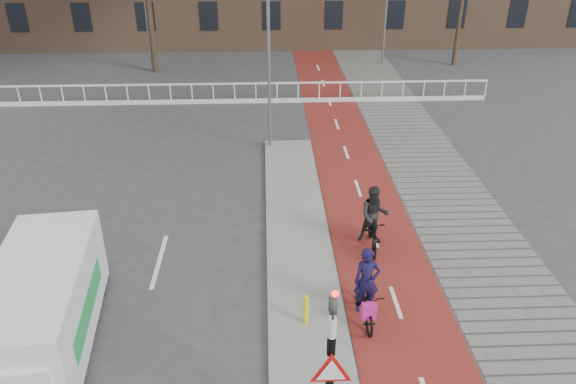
{
  "coord_description": "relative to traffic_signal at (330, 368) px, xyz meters",
  "views": [
    {
      "loc": [
        -1.56,
        -8.62,
        8.69
      ],
      "look_at": [
        -0.99,
        5.0,
        1.5
      ],
      "focal_mm": 35.0,
      "sensor_mm": 36.0,
      "label": 1
    }
  ],
  "objects": [
    {
      "name": "ground",
      "position": [
        0.6,
        2.02,
        -1.99
      ],
      "size": [
        120.0,
        120.0,
        0.0
      ],
      "primitive_type": "plane",
      "color": "#38383A",
      "rests_on": "ground"
    },
    {
      "name": "bike_lane",
      "position": [
        2.1,
        12.02,
        -1.98
      ],
      "size": [
        2.5,
        60.0,
        0.01
      ],
      "primitive_type": "cube",
      "color": "maroon",
      "rests_on": "ground"
    },
    {
      "name": "sidewalk",
      "position": [
        4.9,
        12.02,
        -1.98
      ],
      "size": [
        3.0,
        60.0,
        0.01
      ],
      "primitive_type": "cube",
      "color": "slate",
      "rests_on": "ground"
    },
    {
      "name": "curb_island",
      "position": [
        -0.1,
        6.02,
        -1.93
      ],
      "size": [
        1.8,
        16.0,
        0.12
      ],
      "primitive_type": "cube",
      "color": "gray",
      "rests_on": "ground"
    },
    {
      "name": "traffic_signal",
      "position": [
        0.0,
        0.0,
        0.0
      ],
      "size": [
        0.8,
        0.8,
        3.68
      ],
      "color": "black",
      "rests_on": "curb_island"
    },
    {
      "name": "bollard",
      "position": [
        -0.14,
        3.27,
        -1.5
      ],
      "size": [
        0.12,
        0.12,
        0.74
      ],
      "primitive_type": "cylinder",
      "color": "yellow",
      "rests_on": "curb_island"
    },
    {
      "name": "cyclist_near",
      "position": [
        1.24,
        3.51,
        -1.36
      ],
      "size": [
        0.68,
        1.79,
        1.86
      ],
      "rotation": [
        0.0,
        0.0,
        0.03
      ],
      "color": "black",
      "rests_on": "bike_lane"
    },
    {
      "name": "cyclist_far",
      "position": [
        1.92,
        6.41,
        -1.2
      ],
      "size": [
        0.84,
        1.77,
        1.88
      ],
      "rotation": [
        0.0,
        0.0,
        -0.07
      ],
      "color": "black",
      "rests_on": "bike_lane"
    },
    {
      "name": "van",
      "position": [
        -5.75,
        2.98,
        -0.94
      ],
      "size": [
        2.31,
        4.78,
        1.99
      ],
      "rotation": [
        0.0,
        0.0,
        0.1
      ],
      "color": "silver",
      "rests_on": "ground"
    },
    {
      "name": "railing",
      "position": [
        -4.4,
        19.02,
        -1.68
      ],
      "size": [
        28.0,
        0.1,
        0.99
      ],
      "color": "silver",
      "rests_on": "ground"
    },
    {
      "name": "tree_mid",
      "position": [
        -7.03,
        24.56,
        1.64
      ],
      "size": [
        0.29,
        0.29,
        7.27
      ],
      "primitive_type": "cylinder",
      "color": "#332416",
      "rests_on": "ground"
    },
    {
      "name": "streetlight_near",
      "position": [
        -0.8,
        13.59,
        2.05
      ],
      "size": [
        0.12,
        0.12,
        8.08
      ],
      "primitive_type": "cylinder",
      "color": "slate",
      "rests_on": "ground"
    }
  ]
}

